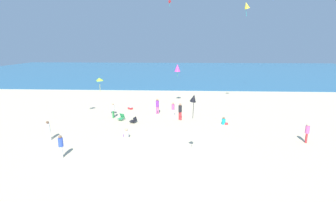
{
  "coord_description": "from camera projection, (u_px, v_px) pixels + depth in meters",
  "views": [
    {
      "loc": [
        0.99,
        -14.9,
        7.33
      ],
      "look_at": [
        0.0,
        5.47,
        2.59
      ],
      "focal_mm": 26.15,
      "sensor_mm": 36.0,
      "label": 1
    }
  ],
  "objects": [
    {
      "name": "person_4",
      "position": [
        173.0,
        108.0,
        25.23
      ],
      "size": [
        0.3,
        0.3,
        1.51
      ],
      "rotation": [
        0.0,
        0.0,
        4.71
      ],
      "color": "white",
      "rests_on": "ground_plane"
    },
    {
      "name": "person_8",
      "position": [
        307.0,
        132.0,
        18.48
      ],
      "size": [
        0.39,
        0.39,
        1.53
      ],
      "rotation": [
        0.0,
        0.0,
        2.8
      ],
      "color": "red",
      "rests_on": "ground_plane"
    },
    {
      "name": "kite_lime",
      "position": [
        99.0,
        79.0,
        22.42
      ],
      "size": [
        0.86,
        0.81,
        1.31
      ],
      "rotation": [
        0.0,
        0.0,
        5.72
      ],
      "color": "#99DB33"
    },
    {
      "name": "ground_plane",
      "position": [
        170.0,
        115.0,
        25.93
      ],
      "size": [
        120.0,
        120.0,
        0.0
      ],
      "primitive_type": "plane",
      "color": "beige"
    },
    {
      "name": "person_2",
      "position": [
        224.0,
        122.0,
        22.88
      ],
      "size": [
        0.63,
        0.45,
        0.72
      ],
      "rotation": [
        0.0,
        0.0,
        6.01
      ],
      "color": "#19ADB2",
      "rests_on": "ground_plane"
    },
    {
      "name": "person_3",
      "position": [
        157.0,
        105.0,
        26.19
      ],
      "size": [
        0.43,
        0.43,
        1.67
      ],
      "rotation": [
        0.0,
        0.0,
        5.06
      ],
      "color": "#D8599E",
      "rests_on": "ground_plane"
    },
    {
      "name": "person_0",
      "position": [
        126.0,
        134.0,
        19.54
      ],
      "size": [
        0.58,
        0.72,
        0.8
      ],
      "rotation": [
        0.0,
        0.0,
        2.02
      ],
      "color": "white",
      "rests_on": "ground_plane"
    },
    {
      "name": "beach_chair_mid_beach",
      "position": [
        134.0,
        120.0,
        23.29
      ],
      "size": [
        0.73,
        0.74,
        0.57
      ],
      "rotation": [
        0.0,
        0.0,
        2.86
      ],
      "color": "black",
      "rests_on": "ground_plane"
    },
    {
      "name": "person_7",
      "position": [
        48.0,
        129.0,
        18.95
      ],
      "size": [
        0.34,
        0.34,
        1.56
      ],
      "rotation": [
        0.0,
        0.0,
        4.8
      ],
      "color": "white",
      "rests_on": "ground_plane"
    },
    {
      "name": "ocean_water",
      "position": [
        176.0,
        71.0,
        68.61
      ],
      "size": [
        120.0,
        60.0,
        0.05
      ],
      "primitive_type": "cube",
      "color": "teal",
      "rests_on": "ground_plane"
    },
    {
      "name": "kite_red",
      "position": [
        170.0,
        2.0,
        30.63
      ],
      "size": [
        0.35,
        0.45,
        0.94
      ],
      "rotation": [
        0.0,
        0.0,
        3.84
      ],
      "color": "red"
    },
    {
      "name": "beach_chair_far_left",
      "position": [
        121.0,
        117.0,
        24.11
      ],
      "size": [
        0.73,
        0.79,
        0.66
      ],
      "rotation": [
        0.0,
        0.0,
        4.26
      ],
      "color": "#2D9956",
      "rests_on": "ground_plane"
    },
    {
      "name": "kite_black",
      "position": [
        194.0,
        98.0,
        14.08
      ],
      "size": [
        0.58,
        0.56,
        1.48
      ],
      "rotation": [
        0.0,
        0.0,
        4.05
      ],
      "color": "black"
    },
    {
      "name": "kite_yellow",
      "position": [
        247.0,
        5.0,
        25.43
      ],
      "size": [
        0.82,
        0.69,
        1.47
      ],
      "rotation": [
        0.0,
        0.0,
        1.79
      ],
      "color": "yellow"
    },
    {
      "name": "person_5",
      "position": [
        61.0,
        145.0,
        16.04
      ],
      "size": [
        0.42,
        0.42,
        1.56
      ],
      "rotation": [
        0.0,
        0.0,
        0.5
      ],
      "color": "white",
      "rests_on": "ground_plane"
    },
    {
      "name": "kite_magenta",
      "position": [
        177.0,
        68.0,
        29.66
      ],
      "size": [
        1.03,
        1.03,
        1.48
      ],
      "rotation": [
        0.0,
        0.0,
        4.08
      ],
      "color": "#DB3DA8"
    },
    {
      "name": "person_1",
      "position": [
        113.0,
        110.0,
        24.73
      ],
      "size": [
        0.35,
        0.35,
        1.53
      ],
      "rotation": [
        0.0,
        0.0,
        6.13
      ],
      "color": "green",
      "rests_on": "ground_plane"
    },
    {
      "name": "person_6",
      "position": [
        180.0,
        110.0,
        24.03
      ],
      "size": [
        0.47,
        0.47,
        1.69
      ],
      "rotation": [
        0.0,
        0.0,
        0.94
      ],
      "color": "red",
      "rests_on": "ground_plane"
    },
    {
      "name": "cooler_box",
      "position": [
        130.0,
        108.0,
        28.2
      ],
      "size": [
        0.64,
        0.6,
        0.3
      ],
      "rotation": [
        0.0,
        0.0,
        5.62
      ],
      "color": "red",
      "rests_on": "ground_plane"
    }
  ]
}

